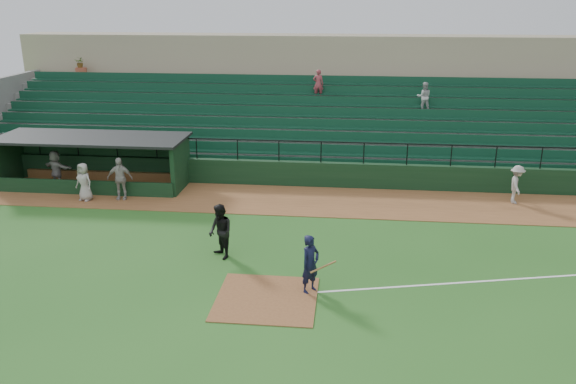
# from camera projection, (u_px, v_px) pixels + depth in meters

# --- Properties ---
(ground) EXTENTS (90.00, 90.00, 0.00)m
(ground) POSITION_uv_depth(u_px,v_px,m) (271.00, 284.00, 18.38)
(ground) COLOR #24581C
(ground) RESTS_ON ground
(warning_track) EXTENTS (40.00, 4.00, 0.03)m
(warning_track) POSITION_uv_depth(u_px,v_px,m) (295.00, 200.00, 25.92)
(warning_track) COLOR brown
(warning_track) RESTS_ON ground
(home_plate_dirt) EXTENTS (3.00, 3.00, 0.03)m
(home_plate_dirt) POSITION_uv_depth(u_px,v_px,m) (266.00, 298.00, 17.43)
(home_plate_dirt) COLOR brown
(home_plate_dirt) RESTS_ON ground
(foul_line) EXTENTS (17.49, 4.44, 0.01)m
(foul_line) POSITION_uv_depth(u_px,v_px,m) (522.00, 279.00, 18.69)
(foul_line) COLOR white
(foul_line) RESTS_ON ground
(stadium_structure) EXTENTS (38.00, 13.08, 6.40)m
(stadium_structure) POSITION_uv_depth(u_px,v_px,m) (310.00, 114.00, 33.17)
(stadium_structure) COLOR black
(stadium_structure) RESTS_ON ground
(dugout) EXTENTS (8.90, 3.20, 2.42)m
(dugout) POSITION_uv_depth(u_px,v_px,m) (97.00, 157.00, 27.97)
(dugout) COLOR black
(dugout) RESTS_ON ground
(batter_at_plate) EXTENTS (1.18, 0.80, 1.85)m
(batter_at_plate) POSITION_uv_depth(u_px,v_px,m) (310.00, 264.00, 17.58)
(batter_at_plate) COLOR black
(batter_at_plate) RESTS_ON ground
(umpire) EXTENTS (1.15, 1.19, 1.92)m
(umpire) POSITION_uv_depth(u_px,v_px,m) (220.00, 232.00, 19.94)
(umpire) COLOR black
(umpire) RESTS_ON ground
(runner) EXTENTS (0.74, 1.15, 1.69)m
(runner) POSITION_uv_depth(u_px,v_px,m) (517.00, 184.00, 25.30)
(runner) COLOR #A19C96
(runner) RESTS_ON warning_track
(dugout_player_a) EXTENTS (1.17, 0.61, 1.91)m
(dugout_player_a) POSITION_uv_depth(u_px,v_px,m) (120.00, 178.00, 25.76)
(dugout_player_a) COLOR #A5A09A
(dugout_player_a) RESTS_ON warning_track
(dugout_player_b) EXTENTS (0.96, 0.79, 1.70)m
(dugout_player_b) POSITION_uv_depth(u_px,v_px,m) (84.00, 182.00, 25.65)
(dugout_player_b) COLOR #A6A19B
(dugout_player_b) RESTS_ON warning_track
(dugout_player_c) EXTENTS (1.70, 1.05, 1.75)m
(dugout_player_c) POSITION_uv_depth(u_px,v_px,m) (56.00, 168.00, 27.58)
(dugout_player_c) COLOR #9F9A95
(dugout_player_c) RESTS_ON warning_track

